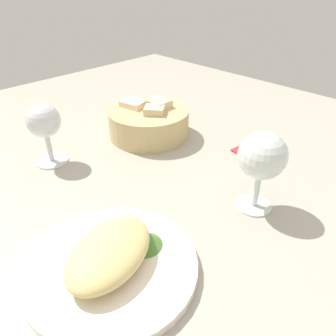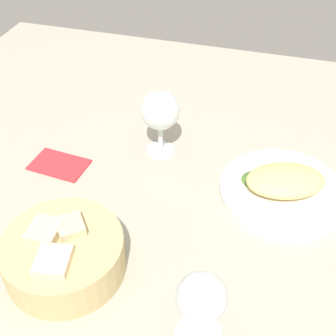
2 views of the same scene
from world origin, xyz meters
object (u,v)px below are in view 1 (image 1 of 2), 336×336
object	(u,v)px
bread_basket	(149,121)
wine_glass_near	(262,158)
plate	(111,266)
wine_glass_far	(44,124)
folded_napkin	(259,148)

from	to	relation	value
bread_basket	wine_glass_near	distance (cm)	33.59
plate	wine_glass_far	world-z (taller)	wine_glass_far
bread_basket	folded_napkin	size ratio (longest dim) A/B	1.69
plate	wine_glass_near	world-z (taller)	wine_glass_near
wine_glass_near	wine_glass_far	size ratio (longest dim) A/B	1.10
wine_glass_near	folded_napkin	xyz separation A→B (cm)	(17.98, 10.15, -9.00)
wine_glass_far	folded_napkin	distance (cm)	45.16
plate	wine_glass_near	xyz separation A→B (cm)	(25.39, -6.04, 8.70)
wine_glass_near	bread_basket	bearing A→B (deg)	80.22
bread_basket	wine_glass_far	bearing A→B (deg)	167.06
plate	wine_glass_near	distance (cm)	27.51
plate	wine_glass_near	size ratio (longest dim) A/B	1.69
wine_glass_far	wine_glass_near	bearing A→B (deg)	-65.94
wine_glass_far	folded_napkin	size ratio (longest dim) A/B	1.14
bread_basket	plate	bearing A→B (deg)	-139.42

